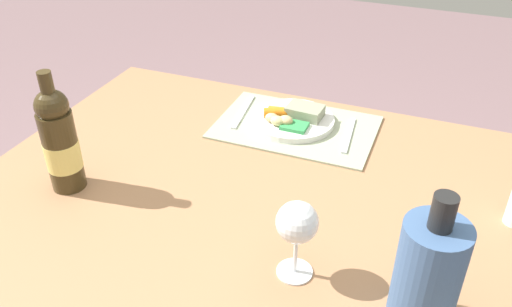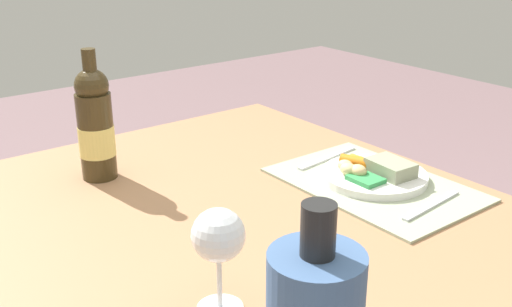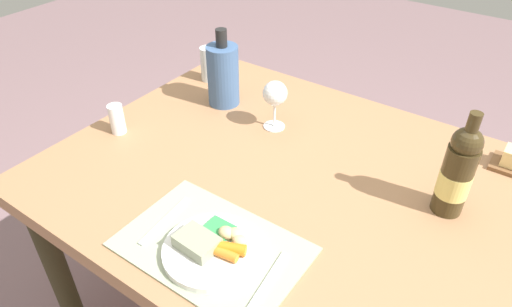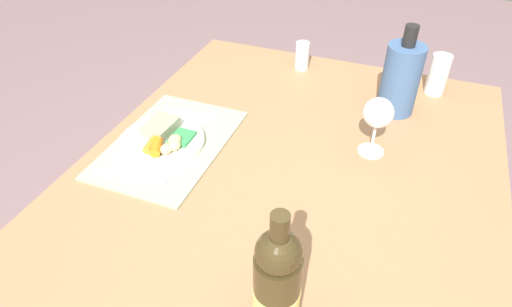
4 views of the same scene
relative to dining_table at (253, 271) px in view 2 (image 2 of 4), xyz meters
name	(u,v)px [view 2 (image 2 of 4)]	position (x,y,z in m)	size (l,w,h in m)	color
dining_table	(253,271)	(0.00, 0.00, 0.00)	(1.34, 1.07, 0.74)	#9E704C
placemat	(374,184)	(0.01, -0.34, 0.09)	(0.44, 0.29, 0.01)	#9AA487
dinner_plate	(374,173)	(0.02, -0.35, 0.10)	(0.23, 0.23, 0.05)	silver
fork	(432,205)	(-0.14, -0.35, 0.09)	(0.01, 0.19, 0.01)	silver
knife	(328,158)	(0.18, -0.36, 0.09)	(0.01, 0.20, 0.01)	silver
wine_glass	(218,238)	(-0.16, 0.19, 0.20)	(0.08, 0.08, 0.17)	white
wine_bottle	(95,125)	(0.42, 0.11, 0.21)	(0.08, 0.08, 0.29)	#3C2F17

